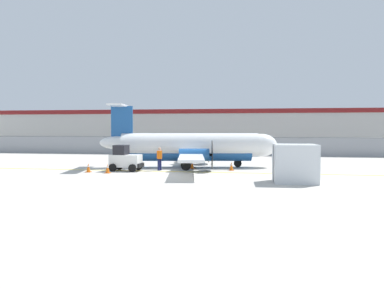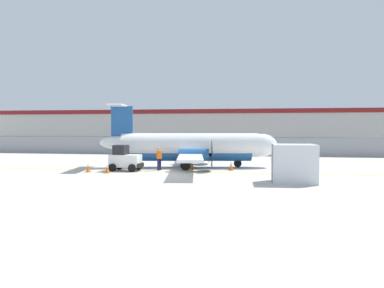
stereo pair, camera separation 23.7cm
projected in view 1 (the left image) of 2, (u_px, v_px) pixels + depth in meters
The scene contains 16 objects.
ground_plane at pixel (171, 172), 26.77m from camera, with size 140.00×140.00×0.01m.
perimeter_fence at pixel (201, 145), 42.50m from camera, with size 98.00×0.10×2.10m.
parking_lot_strip at pixel (212, 149), 53.89m from camera, with size 98.00×17.00×0.12m.
background_building at pixel (222, 127), 71.98m from camera, with size 91.00×8.10×6.50m.
commuter_airplane at pixel (193, 147), 29.63m from camera, with size 14.12×16.05×4.92m.
baggage_tug at pixel (125, 159), 27.20m from camera, with size 2.39×1.50×1.88m.
ground_crew_worker at pixel (159, 157), 27.46m from camera, with size 0.46×0.52×1.70m.
cargo_container at pixel (295, 163), 21.42m from camera, with size 2.49×2.11×2.20m.
traffic_cone_near_left at pixel (108, 169), 25.84m from camera, with size 0.36×0.36×0.64m.
traffic_cone_near_right at pixel (88, 168), 26.37m from camera, with size 0.36×0.36×0.64m.
traffic_cone_far_left at pixel (192, 164), 28.75m from camera, with size 0.36×0.36×0.64m.
traffic_cone_far_right at pixel (231, 166), 27.47m from camera, with size 0.36×0.36×0.64m.
parked_car_0 at pixel (121, 143), 52.58m from camera, with size 4.29×2.19×1.58m.
parked_car_1 at pixel (179, 143), 53.20m from camera, with size 4.33×2.29×1.58m.
parked_car_2 at pixel (247, 144), 49.51m from camera, with size 4.39×2.44×1.58m.
parked_car_3 at pixel (307, 145), 47.56m from camera, with size 4.25×2.11×1.58m.
Camera 1 is at (5.73, -24.07, 3.18)m, focal length 35.00 mm.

